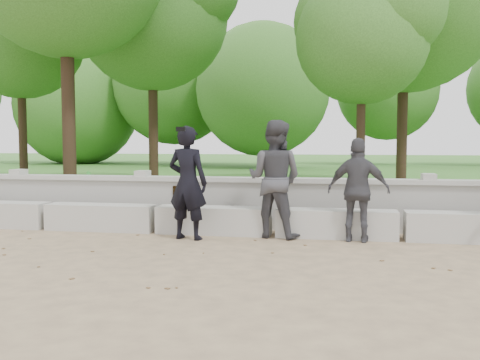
# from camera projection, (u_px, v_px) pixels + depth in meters

# --- Properties ---
(ground) EXTENTS (80.00, 80.00, 0.00)m
(ground) POSITION_uv_depth(u_px,v_px,m) (109.00, 255.00, 7.19)
(ground) COLOR tan
(ground) RESTS_ON ground
(lawn) EXTENTS (40.00, 22.00, 0.25)m
(lawn) POSITION_uv_depth(u_px,v_px,m) (260.00, 177.00, 20.91)
(lawn) COLOR #35661F
(lawn) RESTS_ON ground
(concrete_bench) EXTENTS (11.90, 0.45, 0.45)m
(concrete_bench) POSITION_uv_depth(u_px,v_px,m) (156.00, 219.00, 9.04)
(concrete_bench) COLOR #A7A49E
(concrete_bench) RESTS_ON ground
(parapet_wall) EXTENTS (12.50, 0.35, 0.90)m
(parapet_wall) POSITION_uv_depth(u_px,v_px,m) (169.00, 200.00, 9.71)
(parapet_wall) COLOR #9D9A94
(parapet_wall) RESTS_ON ground
(man_main) EXTENTS (0.72, 0.65, 1.78)m
(man_main) POSITION_uv_depth(u_px,v_px,m) (188.00, 183.00, 8.33)
(man_main) COLOR black
(man_main) RESTS_ON ground
(visitor_left) EXTENTS (1.06, 0.92, 1.87)m
(visitor_left) POSITION_uv_depth(u_px,v_px,m) (275.00, 179.00, 8.52)
(visitor_left) COLOR #3D3C41
(visitor_left) RESTS_ON ground
(visitor_right) EXTENTS (0.97, 0.51, 1.59)m
(visitor_right) POSITION_uv_depth(u_px,v_px,m) (358.00, 190.00, 8.12)
(visitor_right) COLOR #403F44
(visitor_right) RESTS_ON ground
(tree_far_left) EXTENTS (4.06, 4.06, 6.98)m
(tree_far_left) POSITION_uv_depth(u_px,v_px,m) (20.00, 24.00, 16.68)
(tree_far_left) COLOR #382619
(tree_far_left) RESTS_ON lawn
(tree_center) EXTENTS (4.56, 4.56, 7.69)m
(tree_center) POSITION_uv_depth(u_px,v_px,m) (152.00, 2.00, 15.84)
(tree_center) COLOR #382619
(tree_center) RESTS_ON lawn
(tree_near_right) EXTENTS (3.03, 3.03, 5.37)m
(tree_near_right) POSITION_uv_depth(u_px,v_px,m) (362.00, 28.00, 12.11)
(tree_near_right) COLOR #382619
(tree_near_right) RESTS_ON lawn
(shrub_a) EXTENTS (0.42, 0.40, 0.66)m
(shrub_a) POSITION_uv_depth(u_px,v_px,m) (89.00, 187.00, 11.19)
(shrub_a) COLOR #2C7F2B
(shrub_a) RESTS_ON lawn
(shrub_b) EXTENTS (0.30, 0.36, 0.60)m
(shrub_b) POSITION_uv_depth(u_px,v_px,m) (259.00, 193.00, 10.11)
(shrub_b) COLOR #2C7F2B
(shrub_b) RESTS_ON lawn
(shrub_c) EXTENTS (0.64, 0.63, 0.54)m
(shrub_c) POSITION_uv_depth(u_px,v_px,m) (326.00, 191.00, 10.82)
(shrub_c) COLOR #2C7F2B
(shrub_c) RESTS_ON lawn
(shrub_d) EXTENTS (0.42, 0.45, 0.65)m
(shrub_d) POSITION_uv_depth(u_px,v_px,m) (189.00, 182.00, 12.55)
(shrub_d) COLOR #2C7F2B
(shrub_d) RESTS_ON lawn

